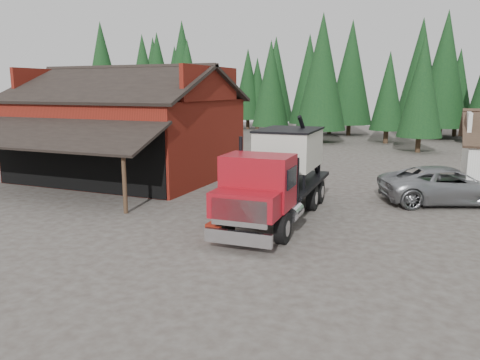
% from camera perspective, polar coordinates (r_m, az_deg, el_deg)
% --- Properties ---
extents(ground, '(120.00, 120.00, 0.00)m').
position_cam_1_polar(ground, '(17.94, -3.15, -7.48)').
color(ground, '#3F3731').
rests_on(ground, ground).
extents(red_barn, '(12.80, 13.63, 7.18)m').
position_cam_1_polar(red_barn, '(31.38, -13.46, 5.27)').
color(red_barn, maroon).
rests_on(red_barn, ground).
extents(conifer_backdrop, '(76.00, 16.00, 16.00)m').
position_cam_1_polar(conifer_backdrop, '(58.04, 15.37, 5.05)').
color(conifer_backdrop, black).
rests_on(conifer_backdrop, ground).
extents(near_pine_a, '(4.40, 4.40, 11.40)m').
position_cam_1_polar(near_pine_a, '(52.37, -11.68, 11.62)').
color(near_pine_a, '#382619').
rests_on(near_pine_a, ground).
extents(near_pine_b, '(3.96, 3.96, 10.40)m').
position_cam_1_polar(near_pine_b, '(45.29, 21.33, 10.58)').
color(near_pine_b, '#382619').
rests_on(near_pine_b, ground).
extents(near_pine_d, '(5.28, 5.28, 13.40)m').
position_cam_1_polar(near_pine_d, '(50.62, 9.96, 12.84)').
color(near_pine_d, '#382619').
rests_on(near_pine_d, ground).
extents(feed_truck, '(3.21, 10.01, 4.48)m').
position_cam_1_polar(feed_truck, '(20.61, 4.73, 0.95)').
color(feed_truck, black).
rests_on(feed_truck, ground).
extents(silver_car, '(7.35, 5.45, 1.86)m').
position_cam_1_polar(silver_car, '(25.73, 24.06, -0.59)').
color(silver_car, '#929498').
rests_on(silver_car, ground).
extents(equip_box, '(0.71, 1.11, 0.60)m').
position_cam_1_polar(equip_box, '(18.43, -2.53, -5.99)').
color(equip_box, maroon).
rests_on(equip_box, ground).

